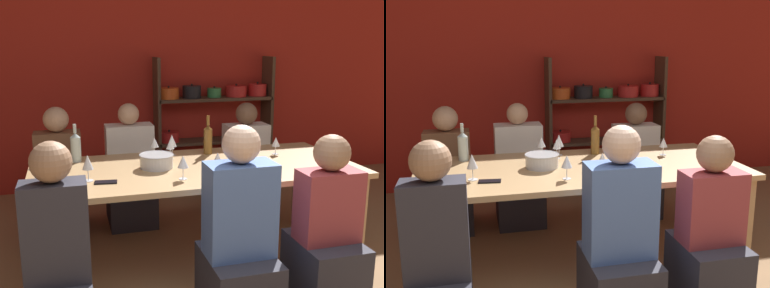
% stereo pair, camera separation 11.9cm
% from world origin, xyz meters
% --- Properties ---
extents(wall_back_red, '(8.80, 0.06, 2.70)m').
position_xyz_m(wall_back_red, '(0.00, 3.83, 1.35)').
color(wall_back_red, red).
rests_on(wall_back_red, ground_plane).
extents(shelf_unit, '(1.42, 0.30, 1.52)m').
position_xyz_m(shelf_unit, '(0.75, 3.63, 0.67)').
color(shelf_unit, '#4C3828').
rests_on(shelf_unit, ground_plane).
extents(dining_table, '(2.45, 1.07, 0.76)m').
position_xyz_m(dining_table, '(-0.03, 1.75, 0.69)').
color(dining_table, tan).
rests_on(dining_table, ground_plane).
extents(mixing_bowl, '(0.26, 0.26, 0.10)m').
position_xyz_m(mixing_bowl, '(-0.33, 1.78, 0.82)').
color(mixing_bowl, '#B7BABC').
rests_on(mixing_bowl, dining_table).
extents(wine_bottle_green, '(0.07, 0.07, 0.33)m').
position_xyz_m(wine_bottle_green, '(0.17, 2.09, 0.89)').
color(wine_bottle_green, brown).
rests_on(wine_bottle_green, dining_table).
extents(wine_bottle_dark, '(0.08, 0.08, 0.30)m').
position_xyz_m(wine_bottle_dark, '(-0.90, 2.13, 0.88)').
color(wine_bottle_dark, '#B2C6C1').
rests_on(wine_bottle_dark, dining_table).
extents(wine_glass_white_a, '(0.08, 0.08, 0.18)m').
position_xyz_m(wine_glass_white_a, '(-0.84, 1.58, 0.89)').
color(wine_glass_white_a, white).
rests_on(wine_glass_white_a, dining_table).
extents(wine_glass_empty_a, '(0.07, 0.07, 0.16)m').
position_xyz_m(wine_glass_empty_a, '(-0.17, 2.01, 0.88)').
color(wine_glass_empty_a, white).
rests_on(wine_glass_empty_a, dining_table).
extents(wine_glass_empty_b, '(0.08, 0.08, 0.17)m').
position_xyz_m(wine_glass_empty_b, '(-0.21, 1.45, 0.89)').
color(wine_glass_empty_b, white).
rests_on(wine_glass_empty_b, dining_table).
extents(wine_glass_white_b, '(0.08, 0.08, 0.15)m').
position_xyz_m(wine_glass_white_b, '(-1.19, 1.68, 0.87)').
color(wine_glass_white_b, white).
rests_on(wine_glass_white_b, dining_table).
extents(wine_glass_white_c, '(0.08, 0.08, 0.17)m').
position_xyz_m(wine_glass_white_c, '(-0.13, 2.12, 0.88)').
color(wine_glass_white_c, white).
rests_on(wine_glass_white_c, dining_table).
extents(wine_glass_empty_c, '(0.07, 0.07, 0.15)m').
position_xyz_m(wine_glass_empty_c, '(0.72, 1.92, 0.87)').
color(wine_glass_empty_c, white).
rests_on(wine_glass_empty_c, dining_table).
extents(wine_glass_white_d, '(0.07, 0.07, 0.17)m').
position_xyz_m(wine_glass_white_d, '(-0.28, 2.10, 0.88)').
color(wine_glass_white_d, white).
rests_on(wine_glass_white_d, dining_table).
extents(wine_glass_empty_d, '(0.07, 0.07, 0.14)m').
position_xyz_m(wine_glass_empty_d, '(0.08, 1.55, 0.86)').
color(wine_glass_empty_d, white).
rests_on(wine_glass_empty_d, dining_table).
extents(cell_phone, '(0.16, 0.09, 0.01)m').
position_xyz_m(cell_phone, '(-0.73, 1.50, 0.77)').
color(cell_phone, black).
rests_on(cell_phone, dining_table).
extents(person_near_a, '(0.35, 0.43, 1.19)m').
position_xyz_m(person_near_a, '(-1.05, 0.92, 0.45)').
color(person_near_a, '#2D2D38').
rests_on(person_near_a, ground_plane).
extents(person_far_a, '(0.42, 0.53, 1.12)m').
position_xyz_m(person_far_a, '(0.73, 2.60, 0.40)').
color(person_far_a, '#2D2D38').
rests_on(person_far_a, ground_plane).
extents(person_near_b, '(0.39, 0.48, 1.14)m').
position_xyz_m(person_near_b, '(0.60, 0.91, 0.42)').
color(person_near_b, '#2D2D38').
rests_on(person_near_b, ground_plane).
extents(person_far_b, '(0.43, 0.54, 1.14)m').
position_xyz_m(person_far_b, '(-0.42, 2.64, 0.41)').
color(person_far_b, '#2D2D38').
rests_on(person_far_b, ground_plane).
extents(person_near_c, '(0.40, 0.50, 1.24)m').
position_xyz_m(person_near_c, '(-0.02, 0.86, 0.46)').
color(person_near_c, '#2D2D38').
rests_on(person_near_c, ground_plane).
extents(person_far_c, '(0.40, 0.50, 1.14)m').
position_xyz_m(person_far_c, '(-1.05, 2.61, 0.42)').
color(person_far_c, '#2D2D38').
rests_on(person_far_c, ground_plane).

